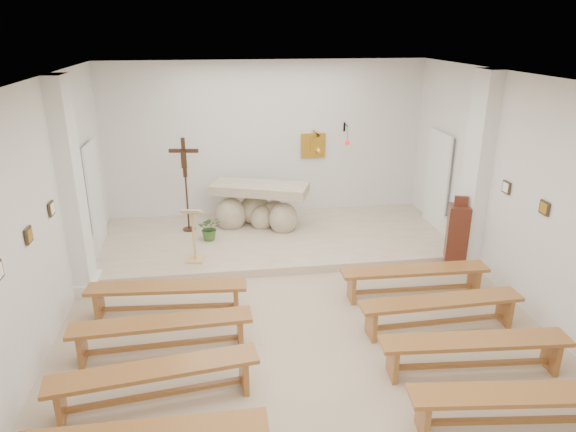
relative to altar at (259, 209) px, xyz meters
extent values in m
cube|color=#CAB592|center=(0.27, -4.07, -0.54)|extent=(7.00, 10.00, 0.00)
cube|color=silver|center=(-3.22, -4.07, 1.21)|extent=(0.02, 10.00, 3.50)
cube|color=silver|center=(3.76, -4.07, 1.21)|extent=(0.02, 10.00, 3.50)
cube|color=silver|center=(0.27, 0.92, 1.21)|extent=(7.00, 0.02, 3.50)
cube|color=silver|center=(0.27, -4.07, 2.95)|extent=(7.00, 10.00, 0.02)
cube|color=beige|center=(0.27, -0.57, -0.47)|extent=(6.98, 3.00, 0.15)
cube|color=white|center=(-3.10, -2.07, 1.21)|extent=(0.26, 0.55, 3.50)
cube|color=white|center=(3.64, -2.07, 1.21)|extent=(0.26, 0.55, 3.50)
cube|color=gold|center=(1.32, 0.89, 1.11)|extent=(0.55, 0.04, 0.55)
cube|color=black|center=(2.02, 0.90, 1.51)|extent=(0.04, 0.02, 0.20)
cylinder|color=black|center=(2.02, 0.75, 1.58)|extent=(0.02, 0.30, 0.02)
cylinder|color=black|center=(2.02, 0.60, 1.41)|extent=(0.01, 0.01, 0.34)
sphere|color=red|center=(2.02, 0.60, 1.22)|extent=(0.11, 0.11, 0.11)
cube|color=#382A18|center=(-3.20, -3.87, 1.18)|extent=(0.03, 0.20, 0.20)
cube|color=#382A18|center=(-3.20, -2.87, 1.18)|extent=(0.03, 0.20, 0.20)
cube|color=#382A18|center=(3.74, -3.87, 1.18)|extent=(0.03, 0.20, 0.20)
cube|color=#382A18|center=(3.74, -2.87, 1.18)|extent=(0.03, 0.20, 0.20)
cube|color=silver|center=(-3.16, -1.37, -0.27)|extent=(0.10, 0.85, 0.52)
cube|color=silver|center=(3.70, -1.37, -0.27)|extent=(0.10, 0.85, 0.52)
ellipsoid|color=#C5B597|center=(-0.59, 0.05, -0.12)|extent=(0.64, 0.55, 0.73)
ellipsoid|color=#C5B597|center=(0.48, -0.32, -0.14)|extent=(0.60, 0.51, 0.69)
ellipsoid|color=#C5B597|center=(-0.06, 0.23, -0.10)|extent=(0.69, 0.58, 0.64)
ellipsoid|color=#C5B597|center=(0.33, 0.05, -0.16)|extent=(0.56, 0.47, 0.60)
ellipsoid|color=#C5B597|center=(0.05, -0.08, -0.19)|extent=(0.47, 0.40, 0.56)
cube|color=#C5B597|center=(0.02, -0.01, 0.44)|extent=(2.13, 1.42, 0.19)
cube|color=tan|center=(-1.30, -1.53, -0.38)|extent=(0.37, 0.37, 0.04)
cylinder|color=tan|center=(-1.30, -1.53, 0.05)|extent=(0.04, 0.04, 0.89)
cube|color=tan|center=(-1.31, -1.55, 0.54)|extent=(0.43, 0.35, 0.14)
cube|color=white|center=(-1.32, -1.58, 0.59)|extent=(0.36, 0.28, 0.11)
cylinder|color=#372011|center=(-1.46, 0.00, -0.38)|extent=(0.26, 0.26, 0.03)
cylinder|color=#372011|center=(-1.46, 0.00, 0.19)|extent=(0.04, 0.04, 1.17)
cube|color=#372011|center=(-1.46, 0.00, 1.15)|extent=(0.08, 0.06, 0.80)
cube|color=#372011|center=(-1.46, 0.00, 1.29)|extent=(0.59, 0.15, 0.07)
cube|color=#372011|center=(-1.47, -0.03, 1.12)|extent=(0.11, 0.06, 0.34)
imported|color=#396127|center=(-1.03, -0.59, -0.15)|extent=(0.46, 0.40, 0.50)
cube|color=#592819|center=(3.37, -2.17, 0.05)|extent=(0.47, 0.47, 1.18)
cube|color=#592819|center=(3.37, -2.17, 0.72)|extent=(0.24, 0.13, 0.19)
cube|color=#9F5C2E|center=(-1.67, -3.11, -0.07)|extent=(2.40, 0.56, 0.05)
cube|color=#9F5C2E|center=(-2.70, -3.03, -0.32)|extent=(0.09, 0.35, 0.45)
cube|color=#9F5C2E|center=(-0.65, -3.19, -0.32)|extent=(0.09, 0.35, 0.45)
cube|color=#9F5C2E|center=(-1.67, -3.11, -0.41)|extent=(2.00, 0.22, 0.05)
cube|color=#9F5C2E|center=(2.22, -3.11, -0.07)|extent=(2.39, 0.44, 0.05)
cube|color=#9F5C2E|center=(1.19, -3.09, -0.32)|extent=(0.07, 0.35, 0.45)
cube|color=#9F5C2E|center=(3.25, -3.14, -0.32)|extent=(0.07, 0.35, 0.45)
cube|color=#9F5C2E|center=(2.22, -3.11, -0.41)|extent=(2.00, 0.12, 0.05)
cube|color=#9F5C2E|center=(-1.67, -4.11, -0.07)|extent=(2.39, 0.47, 0.05)
cube|color=#9F5C2E|center=(-2.70, -4.15, -0.32)|extent=(0.08, 0.35, 0.45)
cube|color=#9F5C2E|center=(-0.65, -4.07, -0.32)|extent=(0.08, 0.35, 0.45)
cube|color=#9F5C2E|center=(-1.67, -4.11, -0.41)|extent=(2.00, 0.14, 0.05)
cube|color=#9F5C2E|center=(2.22, -4.11, -0.07)|extent=(2.39, 0.45, 0.05)
cube|color=#9F5C2E|center=(1.19, -4.14, -0.32)|extent=(0.07, 0.35, 0.45)
cube|color=#9F5C2E|center=(3.25, -4.08, -0.32)|extent=(0.07, 0.35, 0.45)
cube|color=#9F5C2E|center=(2.22, -4.11, -0.41)|extent=(2.00, 0.12, 0.05)
cube|color=#9F5C2E|center=(-1.67, -5.11, -0.07)|extent=(2.41, 0.68, 0.05)
cube|color=#9F5C2E|center=(-2.70, -5.24, -0.32)|extent=(0.11, 0.35, 0.45)
cube|color=#9F5C2E|center=(-0.65, -4.98, -0.32)|extent=(0.11, 0.35, 0.45)
cube|color=#9F5C2E|center=(-1.67, -5.11, -0.41)|extent=(1.99, 0.32, 0.05)
cube|color=#9F5C2E|center=(2.22, -5.11, -0.07)|extent=(2.40, 0.56, 0.05)
cube|color=#9F5C2E|center=(1.20, -5.03, -0.32)|extent=(0.09, 0.35, 0.45)
cube|color=#9F5C2E|center=(3.25, -5.19, -0.32)|extent=(0.09, 0.35, 0.45)
cube|color=#9F5C2E|center=(2.22, -5.11, -0.41)|extent=(2.00, 0.22, 0.05)
cube|color=#9F5C2E|center=(2.22, -6.11, -0.07)|extent=(2.41, 0.65, 0.05)
cube|color=#9F5C2E|center=(1.20, -5.99, -0.32)|extent=(0.10, 0.35, 0.45)
cube|color=#9F5C2E|center=(2.22, -6.11, -0.41)|extent=(2.00, 0.29, 0.05)
camera|label=1|loc=(-0.88, -10.14, 3.61)|focal=32.00mm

